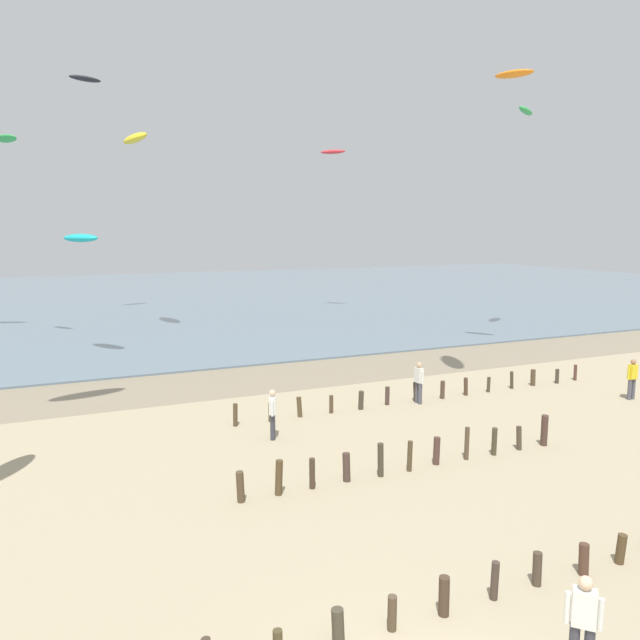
# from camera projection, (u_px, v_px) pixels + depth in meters

# --- Properties ---
(wet_sand_strip) EXTENTS (120.00, 5.37, 0.01)m
(wet_sand_strip) POSITION_uv_depth(u_px,v_px,m) (172.00, 388.00, 27.00)
(wet_sand_strip) COLOR gray
(wet_sand_strip) RESTS_ON ground
(sea) EXTENTS (160.00, 70.00, 0.10)m
(sea) POSITION_uv_depth(u_px,v_px,m) (106.00, 299.00, 61.16)
(sea) COLOR slate
(sea) RESTS_ON ground
(groyne_near) EXTENTS (12.36, 0.32, 0.80)m
(groyne_near) POSITION_uv_depth(u_px,v_px,m) (484.00, 586.00, 11.41)
(groyne_near) COLOR #4E3A23
(groyne_near) RESTS_ON ground
(groyne_mid) EXTENTS (10.53, 0.34, 1.05)m
(groyne_mid) POSITION_uv_depth(u_px,v_px,m) (410.00, 455.00, 17.70)
(groyne_mid) COLOR #4D3D2A
(groyne_mid) RESTS_ON ground
(groyne_far) EXTENTS (16.66, 0.36, 0.83)m
(groyne_far) POSITION_uv_depth(u_px,v_px,m) (425.00, 392.00, 24.98)
(groyne_far) COLOR #4A3A27
(groyne_far) RESTS_ON ground
(person_by_waterline) EXTENTS (0.57, 0.24, 1.71)m
(person_by_waterline) POSITION_uv_depth(u_px,v_px,m) (632.00, 378.00, 25.04)
(person_by_waterline) COLOR #4C4C56
(person_by_waterline) RESTS_ON ground
(person_left_flank) EXTENTS (0.43, 0.43, 1.71)m
(person_left_flank) POSITION_uv_depth(u_px,v_px,m) (583.00, 623.00, 9.43)
(person_left_flank) COLOR #383842
(person_left_flank) RESTS_ON ground
(person_right_flank) EXTENTS (0.24, 0.57, 1.71)m
(person_right_flank) POSITION_uv_depth(u_px,v_px,m) (419.00, 381.00, 24.46)
(person_right_flank) COLOR #4C4C56
(person_right_flank) RESTS_ON ground
(person_far_down_beach) EXTENTS (0.34, 0.54, 1.71)m
(person_far_down_beach) POSITION_uv_depth(u_px,v_px,m) (273.00, 413.00, 20.29)
(person_far_down_beach) COLOR #383842
(person_far_down_beach) RESTS_ON ground
(kite_aloft_1) EXTENTS (1.69, 2.13, 0.46)m
(kite_aloft_1) POSITION_uv_depth(u_px,v_px,m) (514.00, 74.00, 31.77)
(kite_aloft_1) COLOR orange
(kite_aloft_2) EXTENTS (1.74, 2.12, 0.60)m
(kite_aloft_2) POSITION_uv_depth(u_px,v_px,m) (6.00, 139.00, 35.81)
(kite_aloft_2) COLOR green
(kite_aloft_4) EXTENTS (2.41, 2.10, 0.67)m
(kite_aloft_4) POSITION_uv_depth(u_px,v_px,m) (526.00, 111.00, 38.38)
(kite_aloft_4) COLOR green
(kite_aloft_5) EXTENTS (2.60, 1.62, 0.44)m
(kite_aloft_5) POSITION_uv_depth(u_px,v_px,m) (85.00, 79.00, 45.99)
(kite_aloft_5) COLOR black
(kite_aloft_6) EXTENTS (2.25, 2.87, 0.50)m
(kite_aloft_6) POSITION_uv_depth(u_px,v_px,m) (80.00, 238.00, 32.32)
(kite_aloft_6) COLOR #19B2B7
(kite_aloft_10) EXTENTS (1.95, 3.65, 0.98)m
(kite_aloft_10) POSITION_uv_depth(u_px,v_px,m) (135.00, 138.00, 39.10)
(kite_aloft_10) COLOR yellow
(kite_aloft_11) EXTENTS (2.01, 2.06, 0.39)m
(kite_aloft_11) POSITION_uv_depth(u_px,v_px,m) (333.00, 152.00, 49.62)
(kite_aloft_11) COLOR red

